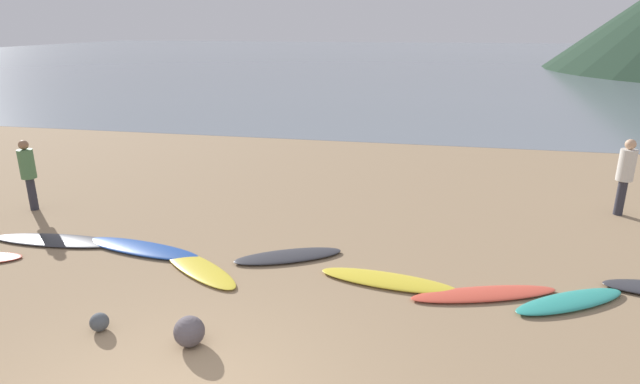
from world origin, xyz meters
The scene contains 13 objects.
ground_plane centered at (0.00, 10.00, -0.10)m, with size 120.00×120.00×0.20m, color #997C5B.
ocean_water centered at (0.00, 63.93, 0.00)m, with size 140.00×100.00×0.01m, color slate.
surfboard_1 centered at (-4.24, 4.00, 0.03)m, with size 2.62×0.60×0.07m, color #333338.
surfboard_2 centered at (-2.43, 3.98, 0.04)m, with size 2.49×0.57×0.09m, color #1E479E.
surfboard_3 centered at (-1.05, 3.44, 0.04)m, with size 2.04×0.55×0.07m, color yellow.
surfboard_4 centered at (0.32, 4.20, 0.04)m, with size 1.96×0.56×0.09m, color #333338.
surfboard_5 centered at (2.15, 3.63, 0.04)m, with size 2.26×0.56×0.08m, color yellow.
surfboard_6 centered at (3.64, 3.50, 0.04)m, with size 2.34×0.47×0.07m, color #D84C38.
surfboard_7 centered at (4.88, 3.50, 0.05)m, with size 1.96×0.48×0.10m, color teal.
person_0 centered at (-5.97, 5.52, 0.94)m, with size 0.32×0.32×1.60m.
person_1 centered at (6.86, 7.83, 1.00)m, with size 0.34×0.34×1.69m.
beach_rock_near centered at (-0.26, 1.39, 0.20)m, with size 0.41×0.41×0.41m, color #534C51.
beach_rock_far centered at (-1.62, 1.46, 0.13)m, with size 0.26×0.26×0.26m, color #474C51.
Camera 1 is at (2.58, -4.00, 4.03)m, focal length 29.15 mm.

